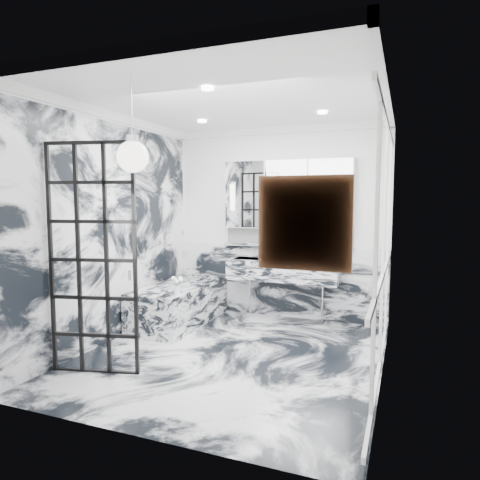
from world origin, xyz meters
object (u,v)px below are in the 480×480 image
at_px(mirror_cabinet, 287,194).
at_px(bathtub, 180,304).
at_px(crittall_door, 92,260).

distance_m(mirror_cabinet, bathtub, 2.20).
height_order(crittall_door, bathtub, crittall_door).
bearing_deg(crittall_door, mirror_cabinet, 50.70).
height_order(crittall_door, mirror_cabinet, mirror_cabinet).
bearing_deg(bathtub, crittall_door, -88.07).
distance_m(crittall_door, bathtub, 2.04).
xyz_separation_m(crittall_door, mirror_cabinet, (1.26, 2.67, 0.67)).
height_order(mirror_cabinet, bathtub, mirror_cabinet).
xyz_separation_m(mirror_cabinet, bathtub, (-1.32, -0.83, -1.54)).
bearing_deg(bathtub, mirror_cabinet, 32.06).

